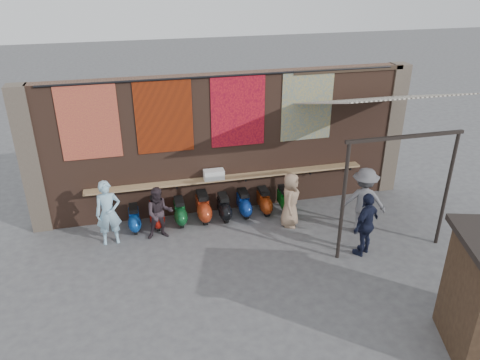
{
  "coord_description": "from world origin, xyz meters",
  "views": [
    {
      "loc": [
        -2.59,
        -9.44,
        6.79
      ],
      "look_at": [
        0.04,
        1.2,
        1.55
      ],
      "focal_mm": 35.0,
      "sensor_mm": 36.0,
      "label": 1
    }
  ],
  "objects": [
    {
      "name": "awning_canvas",
      "position": [
        3.5,
        0.9,
        3.55
      ],
      "size": [
        3.2,
        3.28,
        0.97
      ],
      "primitive_type": "cube",
      "rotation": [
        -0.28,
        0.0,
        0.0
      ],
      "color": "beige",
      "rests_on": "brick_wall"
    },
    {
      "name": "scooter_stool_5",
      "position": [
        0.36,
        2.05,
        0.36
      ],
      "size": [
        0.35,
        0.77,
        0.73
      ],
      "primitive_type": null,
      "color": "navy",
      "rests_on": "ground"
    },
    {
      "name": "shelf_box",
      "position": [
        -0.45,
        2.3,
        1.26
      ],
      "size": [
        0.57,
        0.29,
        0.27
      ],
      "primitive_type": "cube",
      "color": "white",
      "rests_on": "eating_counter"
    },
    {
      "name": "hang_rail",
      "position": [
        0.0,
        2.47,
        3.98
      ],
      "size": [
        9.5,
        0.06,
        0.06
      ],
      "primitive_type": "cylinder",
      "rotation": [
        0.0,
        1.57,
        0.0
      ],
      "color": "black",
      "rests_on": "brick_wall"
    },
    {
      "name": "scooter_stool_4",
      "position": [
        -0.24,
        1.96,
        0.36
      ],
      "size": [
        0.34,
        0.75,
        0.71
      ],
      "primitive_type": null,
      "color": "black",
      "rests_on": "ground"
    },
    {
      "name": "awning_post_right",
      "position": [
        4.9,
        -0.6,
        1.55
      ],
      "size": [
        0.09,
        0.09,
        3.1
      ],
      "primitive_type": "cylinder",
      "color": "black",
      "rests_on": "ground"
    },
    {
      "name": "shopper_navy",
      "position": [
        2.8,
        -0.57,
        0.84
      ],
      "size": [
        1.06,
        0.87,
        1.69
      ],
      "primitive_type": "imported",
      "rotation": [
        0.0,
        0.0,
        3.69
      ],
      "color": "#161B33",
      "rests_on": "ground"
    },
    {
      "name": "awning_header",
      "position": [
        3.5,
        -0.6,
        3.08
      ],
      "size": [
        3.0,
        0.08,
        0.08
      ],
      "primitive_type": "cube",
      "color": "black",
      "rests_on": "awning_post_left"
    },
    {
      "name": "tapestry_multi",
      "position": [
        2.3,
        2.48,
        3.0
      ],
      "size": [
        1.5,
        0.02,
        2.0
      ],
      "primitive_type": "cube",
      "color": "#2B609E",
      "rests_on": "brick_wall"
    },
    {
      "name": "pier_left",
      "position": [
        -5.2,
        2.7,
        2.0
      ],
      "size": [
        0.5,
        0.5,
        4.0
      ],
      "primitive_type": "cube",
      "color": "#4C4238",
      "rests_on": "ground"
    },
    {
      "name": "scooter_stool_0",
      "position": [
        -2.74,
        1.96,
        0.34
      ],
      "size": [
        0.32,
        0.72,
        0.68
      ],
      "primitive_type": null,
      "color": "#0D4199",
      "rests_on": "ground"
    },
    {
      "name": "scooter_stool_6",
      "position": [
        0.97,
        2.05,
        0.36
      ],
      "size": [
        0.34,
        0.76,
        0.72
      ],
      "primitive_type": null,
      "color": "maroon",
      "rests_on": "ground"
    },
    {
      "name": "tapestry_orange",
      "position": [
        0.3,
        2.48,
        3.0
      ],
      "size": [
        1.5,
        0.02,
        2.0
      ],
      "primitive_type": "cube",
      "color": "red",
      "rests_on": "brick_wall"
    },
    {
      "name": "pier_right",
      "position": [
        5.2,
        2.7,
        2.0
      ],
      "size": [
        0.5,
        0.5,
        4.0
      ],
      "primitive_type": "cube",
      "color": "#4C4238",
      "rests_on": "ground"
    },
    {
      "name": "ground",
      "position": [
        0.0,
        0.0,
        0.0
      ],
      "size": [
        70.0,
        70.0,
        0.0
      ],
      "primitive_type": "plane",
      "color": "#474749",
      "rests_on": "ground"
    },
    {
      "name": "tapestry_sun",
      "position": [
        -1.7,
        2.48,
        3.0
      ],
      "size": [
        1.5,
        0.02,
        2.0
      ],
      "primitive_type": "cube",
      "color": "#C1350B",
      "rests_on": "brick_wall"
    },
    {
      "name": "shopper_tan",
      "position": [
        1.46,
        1.19,
        0.78
      ],
      "size": [
        0.81,
        0.91,
        1.56
      ],
      "primitive_type": "imported",
      "rotation": [
        0.0,
        0.0,
        1.06
      ],
      "color": "#9F7F65",
      "rests_on": "ground"
    },
    {
      "name": "scooter_stool_1",
      "position": [
        -2.13,
        2.03,
        0.39
      ],
      "size": [
        0.37,
        0.83,
        0.79
      ],
      "primitive_type": null,
      "color": "#AC150D",
      "rests_on": "ground"
    },
    {
      "name": "eating_counter",
      "position": [
        0.0,
        2.33,
        1.1
      ],
      "size": [
        8.0,
        0.32,
        0.05
      ],
      "primitive_type": "cube",
      "color": "#9E7A51",
      "rests_on": "brick_wall"
    },
    {
      "name": "scooter_stool_7",
      "position": [
        1.58,
        1.97,
        0.36
      ],
      "size": [
        0.34,
        0.77,
        0.73
      ],
      "primitive_type": null,
      "color": "#0B5316",
      "rests_on": "ground"
    },
    {
      "name": "scooter_stool_3",
      "position": [
        -0.83,
        2.04,
        0.4
      ],
      "size": [
        0.38,
        0.85,
        0.81
      ],
      "primitive_type": null,
      "color": "#A73116",
      "rests_on": "ground"
    },
    {
      "name": "diner_left",
      "position": [
        -3.36,
        1.47,
        0.88
      ],
      "size": [
        0.67,
        0.46,
        1.76
      ],
      "primitive_type": "imported",
      "rotation": [
        0.0,
        0.0,
        0.07
      ],
      "color": "#9BC9E1",
      "rests_on": "ground"
    },
    {
      "name": "brick_wall",
      "position": [
        0.0,
        2.7,
        2.0
      ],
      "size": [
        10.0,
        0.4,
        4.0
      ],
      "primitive_type": "cube",
      "color": "brown",
      "rests_on": "ground"
    },
    {
      "name": "scooter_stool_2",
      "position": [
        -1.49,
        2.01,
        0.36
      ],
      "size": [
        0.34,
        0.76,
        0.72
      ],
      "primitive_type": null,
      "color": "#0F4C22",
      "rests_on": "ground"
    },
    {
      "name": "tapestry_redgold",
      "position": [
        -3.6,
        2.48,
        3.0
      ],
      "size": [
        1.5,
        0.02,
        2.0
      ],
      "primitive_type": "cube",
      "color": "maroon",
      "rests_on": "brick_wall"
    },
    {
      "name": "shopper_grey",
      "position": [
        3.22,
        0.41,
        0.93
      ],
      "size": [
        1.38,
        1.09,
        1.87
      ],
      "primitive_type": "imported",
      "rotation": [
        0.0,
        0.0,
        2.77
      ],
      "color": "slate",
      "rests_on": "ground"
    },
    {
      "name": "awning_ledger",
      "position": [
        3.5,
        2.49,
        3.95
      ],
      "size": [
        3.3,
        0.08,
        0.12
      ],
      "primitive_type": "cube",
      "color": "#33261C",
      "rests_on": "brick_wall"
    },
    {
      "name": "awning_post_left",
      "position": [
        2.1,
        -0.6,
        1.55
      ],
      "size": [
        0.09,
        0.09,
        3.1
      ],
      "primitive_type": "cylinder",
      "color": "black",
      "rests_on": "ground"
    },
    {
      "name": "diner_right",
      "position": [
        -2.08,
        1.4,
        0.73
      ],
      "size": [
        0.71,
        0.56,
        1.46
      ],
      "primitive_type": "imported",
      "rotation": [
        0.0,
        0.0,
        0.0
      ],
      "color": "#31262D",
      "rests_on": "ground"
    }
  ]
}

